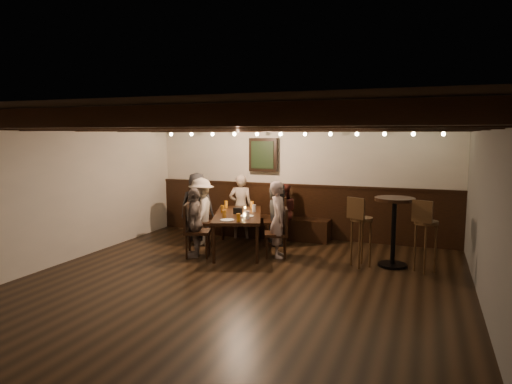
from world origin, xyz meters
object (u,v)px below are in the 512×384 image
at_px(person_left_far, 195,222).
at_px(person_right_far, 279,219).
at_px(dining_table, 238,217).
at_px(person_bench_right, 284,212).
at_px(chair_left_far, 197,241).
at_px(bar_stool_right, 425,245).
at_px(high_top_table, 394,221).
at_px(person_left_near, 201,211).
at_px(person_right_near, 277,214).
at_px(chair_left_near, 203,231).
at_px(chair_right_far, 277,242).
at_px(person_bench_left, 197,206).
at_px(bar_stool_left, 361,241).
at_px(chair_right_near, 276,230).
at_px(person_bench_centre, 241,206).

distance_m(person_left_far, person_right_far, 1.50).
relative_size(dining_table, person_bench_right, 1.75).
relative_size(chair_left_far, bar_stool_right, 0.82).
relative_size(chair_left_far, high_top_table, 0.83).
distance_m(dining_table, person_left_far, 0.88).
distance_m(person_left_near, high_top_table, 3.68).
distance_m(dining_table, chair_left_far, 0.92).
xyz_separation_m(person_left_near, person_right_near, (1.41, 0.51, -0.05)).
height_order(chair_left_near, chair_right_far, chair_left_near).
distance_m(chair_right_far, person_right_near, 0.97).
bearing_deg(chair_right_far, person_right_near, -2.00).
xyz_separation_m(person_bench_left, person_right_near, (1.70, 0.14, -0.09)).
bearing_deg(person_bench_left, person_right_far, 140.71).
bearing_deg(chair_left_near, bar_stool_left, 62.01).
bearing_deg(chair_right_far, bar_stool_right, -110.83).
xyz_separation_m(person_bench_right, bar_stool_right, (2.78, -1.37, -0.15)).
relative_size(person_left_far, person_right_far, 0.91).
relative_size(person_bench_left, person_left_near, 1.05).
relative_size(chair_left_near, bar_stool_left, 0.79).
xyz_separation_m(chair_right_near, person_left_near, (-1.38, -0.50, 0.37)).
distance_m(chair_right_near, person_bench_centre, 1.01).
xyz_separation_m(dining_table, bar_stool_right, (3.31, -0.22, -0.21)).
xyz_separation_m(person_bench_centre, person_left_far, (-0.19, -1.67, -0.06)).
relative_size(person_right_near, bar_stool_right, 1.05).
bearing_deg(dining_table, person_left_near, 149.04).
relative_size(person_bench_left, person_left_far, 1.13).
bearing_deg(person_right_far, person_bench_left, 50.71).
bearing_deg(person_bench_centre, person_right_near, 141.34).
height_order(person_left_near, high_top_table, person_left_near).
xyz_separation_m(chair_left_near, person_left_far, (0.28, -0.86, 0.34)).
bearing_deg(chair_left_far, dining_table, 122.00).
bearing_deg(person_right_near, person_bench_right, -18.43).
bearing_deg(chair_right_far, person_bench_right, -7.65).
relative_size(chair_left_far, person_bench_centre, 0.71).
bearing_deg(bar_stool_left, high_top_table, 48.26).
height_order(person_bench_centre, person_right_near, person_bench_centre).
relative_size(chair_left_far, person_bench_right, 0.81).
xyz_separation_m(person_left_far, bar_stool_right, (3.87, 0.46, -0.19)).
relative_size(chair_left_near, person_bench_right, 0.78).
distance_m(chair_right_near, person_bench_left, 1.73).
relative_size(chair_right_far, person_bench_centre, 0.65).
relative_size(person_bench_right, bar_stool_right, 1.01).
relative_size(chair_right_near, high_top_table, 0.84).
bearing_deg(person_left_far, person_bench_right, 129.29).
height_order(chair_left_far, person_right_near, person_right_near).
relative_size(chair_right_far, bar_stool_left, 0.75).
height_order(dining_table, chair_left_far, chair_left_far).
xyz_separation_m(dining_table, person_bench_right, (0.54, 1.15, -0.06)).
bearing_deg(dining_table, person_bench_left, 135.00).
xyz_separation_m(chair_right_near, person_bench_centre, (-0.88, 0.32, 0.38)).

